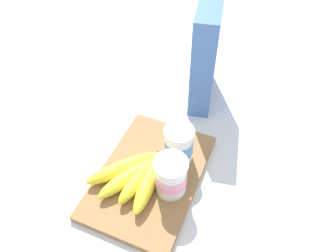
# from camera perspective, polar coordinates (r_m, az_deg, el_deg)

# --- Properties ---
(ground_plane) EXTENTS (2.40, 2.40, 0.00)m
(ground_plane) POSITION_cam_1_polar(r_m,az_deg,el_deg) (0.75, -3.27, -9.31)
(ground_plane) COLOR silver
(cutting_board) EXTENTS (0.32, 0.22, 0.02)m
(cutting_board) POSITION_cam_1_polar(r_m,az_deg,el_deg) (0.74, -3.29, -8.95)
(cutting_board) COLOR olive
(cutting_board) RESTS_ON ground_plane
(cereal_box) EXTENTS (0.19, 0.09, 0.28)m
(cereal_box) POSITION_cam_1_polar(r_m,az_deg,el_deg) (0.85, 6.78, 12.60)
(cereal_box) COLOR #4770B7
(cereal_box) RESTS_ON ground_plane
(yogurt_cup_front) EXTENTS (0.07, 0.07, 0.10)m
(yogurt_cup_front) POSITION_cam_1_polar(r_m,az_deg,el_deg) (0.72, 1.97, -3.42)
(yogurt_cup_front) COLOR white
(yogurt_cup_front) RESTS_ON cutting_board
(yogurt_cup_back) EXTENTS (0.07, 0.07, 0.10)m
(yogurt_cup_back) POSITION_cam_1_polar(r_m,az_deg,el_deg) (0.67, 0.52, -9.10)
(yogurt_cup_back) COLOR white
(yogurt_cup_back) RESTS_ON cutting_board
(banana_bunch) EXTENTS (0.18, 0.17, 0.04)m
(banana_bunch) POSITION_cam_1_polar(r_m,az_deg,el_deg) (0.72, -5.89, -8.84)
(banana_bunch) COLOR yellow
(banana_bunch) RESTS_ON cutting_board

